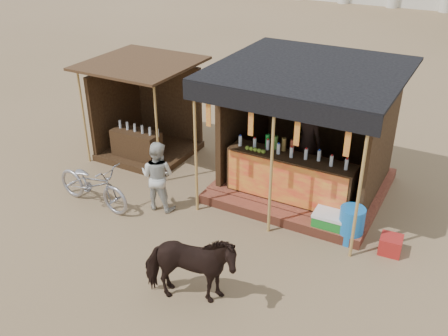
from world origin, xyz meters
TOP-DOWN VIEW (x-y plane):
  - ground at (0.00, 0.00)m, footprint 120.00×120.00m
  - main_stall at (1.00, 3.36)m, footprint 3.60×3.61m
  - secondary_stall at (-3.17, 3.24)m, footprint 2.40×2.40m
  - cow at (0.70, -0.78)m, footprint 1.66×1.17m
  - motorbike at (-2.58, 0.69)m, footprint 1.93×0.80m
  - bystander at (-1.34, 1.25)m, footprint 0.78×0.64m
  - blue_barrel at (2.46, 2.00)m, footprint 0.50×0.50m
  - red_crate at (3.20, 2.00)m, footprint 0.41×0.40m
  - cooler at (2.06, 2.02)m, footprint 0.65×0.45m

SIDE VIEW (x-z plane):
  - ground at x=0.00m, z-range 0.00..0.00m
  - red_crate at x=3.20m, z-range 0.00..0.33m
  - cooler at x=2.06m, z-range 0.00..0.46m
  - blue_barrel at x=2.46m, z-range 0.00..0.71m
  - motorbike at x=-2.58m, z-range 0.00..0.99m
  - cow at x=0.70m, z-range 0.00..1.28m
  - bystander at x=-1.34m, z-range 0.00..1.48m
  - secondary_stall at x=-3.17m, z-range -0.34..2.04m
  - main_stall at x=1.00m, z-range -0.37..2.41m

